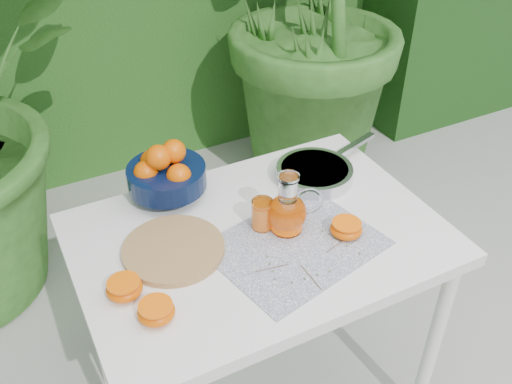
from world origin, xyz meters
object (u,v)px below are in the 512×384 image
juice_pitcher (288,211)px  saute_pan (315,172)px  cutting_board (174,249)px  white_table (259,255)px  fruit_bowl (166,172)px

juice_pitcher → saute_pan: bearing=41.4°
cutting_board → juice_pitcher: 0.32m
white_table → fruit_bowl: (-0.16, 0.28, 0.17)m
juice_pitcher → cutting_board: bearing=169.5°
white_table → juice_pitcher: 0.17m
cutting_board → saute_pan: (0.51, 0.12, 0.02)m
fruit_bowl → saute_pan: fruit_bowl is taller
juice_pitcher → fruit_bowl: bearing=128.3°
fruit_bowl → juice_pitcher: (0.24, -0.30, -0.02)m
white_table → saute_pan: bearing=29.5°
juice_pitcher → saute_pan: (0.20, 0.18, -0.04)m
white_table → cutting_board: size_ratio=3.67×
juice_pitcher → saute_pan: juice_pitcher is taller
white_table → fruit_bowl: size_ratio=3.33×
white_table → saute_pan: saute_pan is taller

